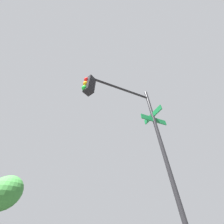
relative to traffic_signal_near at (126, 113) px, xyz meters
name	(u,v)px	position (x,y,z in m)	size (l,w,h in m)	color
traffic_signal_near	(126,113)	(0.00, 0.00, 0.00)	(1.82, 2.97, 5.73)	black
street_tree	(5,193)	(16.25, -1.79, -0.53)	(3.12, 3.12, 5.08)	#4C331E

